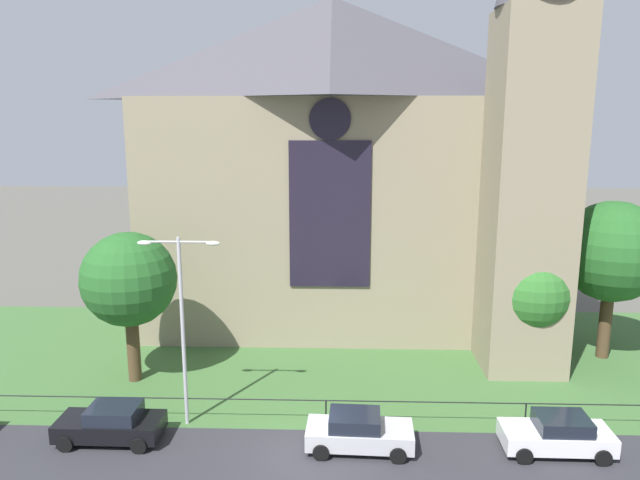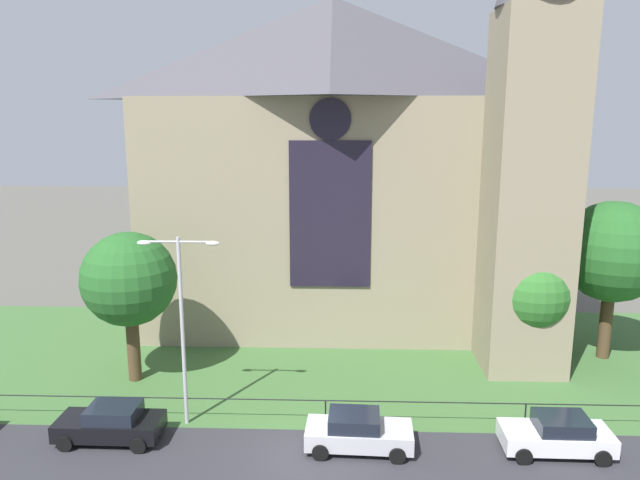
# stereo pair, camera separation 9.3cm
# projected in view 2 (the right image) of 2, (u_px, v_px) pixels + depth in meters

# --- Properties ---
(ground) EXTENTS (160.00, 160.00, 0.00)m
(ground) POSITION_uv_depth(u_px,v_px,m) (316.00, 355.00, 33.00)
(ground) COLOR #56544C
(grass_verge) EXTENTS (120.00, 20.00, 0.01)m
(grass_verge) POSITION_uv_depth(u_px,v_px,m) (314.00, 371.00, 31.04)
(grass_verge) COLOR #3D6633
(grass_verge) RESTS_ON ground
(church_building) EXTENTS (23.20, 16.20, 26.00)m
(church_building) POSITION_uv_depth(u_px,v_px,m) (344.00, 160.00, 37.15)
(church_building) COLOR gray
(church_building) RESTS_ON ground
(iron_railing) EXTENTS (33.83, 0.07, 1.13)m
(iron_railing) POSITION_uv_depth(u_px,v_px,m) (326.00, 403.00, 25.44)
(iron_railing) COLOR black
(iron_railing) RESTS_ON ground
(tree_right_near) EXTENTS (3.90, 3.90, 6.19)m
(tree_right_near) POSITION_uv_depth(u_px,v_px,m) (533.00, 293.00, 30.20)
(tree_right_near) COLOR #423021
(tree_right_near) RESTS_ON ground
(tree_left_near) EXTENTS (4.60, 4.60, 7.52)m
(tree_left_near) POSITION_uv_depth(u_px,v_px,m) (129.00, 280.00, 28.98)
(tree_left_near) COLOR #4C3823
(tree_left_near) RESTS_ON ground
(tree_right_far) EXTENTS (5.37, 5.37, 8.63)m
(tree_right_far) POSITION_uv_depth(u_px,v_px,m) (613.00, 252.00, 31.61)
(tree_right_far) COLOR #4C3823
(tree_right_far) RESTS_ON ground
(streetlamp_near) EXTENTS (3.37, 0.26, 8.18)m
(streetlamp_near) POSITION_uv_depth(u_px,v_px,m) (181.00, 307.00, 24.69)
(streetlamp_near) COLOR #B2B2B7
(streetlamp_near) RESTS_ON ground
(parked_car_black) EXTENTS (4.22, 2.05, 1.51)m
(parked_car_black) POSITION_uv_depth(u_px,v_px,m) (111.00, 423.00, 24.25)
(parked_car_black) COLOR black
(parked_car_black) RESTS_ON ground
(parked_car_silver) EXTENTS (4.27, 2.17, 1.51)m
(parked_car_silver) POSITION_uv_depth(u_px,v_px,m) (358.00, 432.00, 23.60)
(parked_car_silver) COLOR #B7B7BC
(parked_car_silver) RESTS_ON ground
(parked_car_white) EXTENTS (4.22, 2.05, 1.51)m
(parked_car_white) POSITION_uv_depth(u_px,v_px,m) (557.00, 435.00, 23.37)
(parked_car_white) COLOR silver
(parked_car_white) RESTS_ON ground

